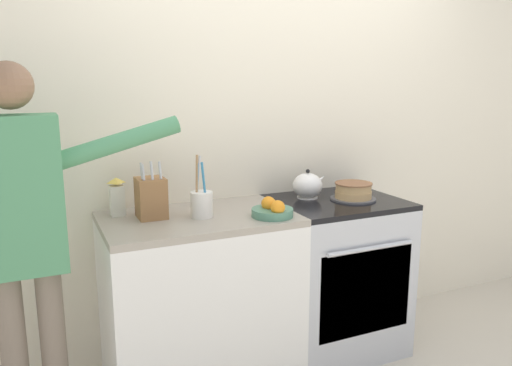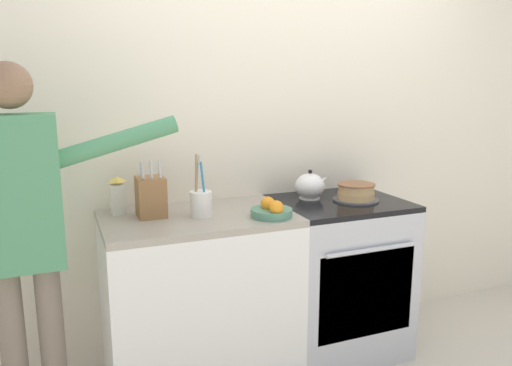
{
  "view_description": "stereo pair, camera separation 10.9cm",
  "coord_description": "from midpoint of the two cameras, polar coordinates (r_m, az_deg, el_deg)",
  "views": [
    {
      "loc": [
        -1.35,
        -2.05,
        1.6
      ],
      "look_at": [
        -0.29,
        0.28,
        1.07
      ],
      "focal_mm": 35.0,
      "sensor_mm": 36.0,
      "label": 1
    },
    {
      "loc": [
        -1.25,
        -2.1,
        1.6
      ],
      "look_at": [
        -0.29,
        0.28,
        1.07
      ],
      "focal_mm": 35.0,
      "sensor_mm": 36.0,
      "label": 2
    }
  ],
  "objects": [
    {
      "name": "knife_block",
      "position": [
        2.56,
        -10.73,
        -1.53
      ],
      "size": [
        0.14,
        0.15,
        0.29
      ],
      "color": "olive",
      "rests_on": "counter_cabinet"
    },
    {
      "name": "milk_carton",
      "position": [
        2.65,
        -14.37,
        -1.47
      ],
      "size": [
        0.07,
        0.07,
        0.2
      ],
      "color": "white",
      "rests_on": "counter_cabinet"
    },
    {
      "name": "utensil_crock",
      "position": [
        2.53,
        -5.11,
        -2.21
      ],
      "size": [
        0.11,
        0.11,
        0.32
      ],
      "color": "silver",
      "rests_on": "counter_cabinet"
    },
    {
      "name": "fruit_bowl",
      "position": [
        2.53,
        3.0,
        -3.09
      ],
      "size": [
        0.21,
        0.21,
        0.1
      ],
      "color": "#4C7F66",
      "rests_on": "counter_cabinet"
    },
    {
      "name": "stove_range",
      "position": [
        3.06,
        10.33,
        -10.41
      ],
      "size": [
        0.72,
        0.65,
        0.92
      ],
      "color": "#B7BABF",
      "rests_on": "ground_plane"
    },
    {
      "name": "layer_cake",
      "position": [
        2.93,
        12.41,
        -1.08
      ],
      "size": [
        0.26,
        0.26,
        0.1
      ],
      "color": "#4C4C51",
      "rests_on": "stove_range"
    },
    {
      "name": "counter_cabinet",
      "position": [
        2.73,
        -5.28,
        -13.03
      ],
      "size": [
        0.97,
        0.62,
        0.92
      ],
      "color": "white",
      "rests_on": "ground_plane"
    },
    {
      "name": "tea_kettle",
      "position": [
        2.93,
        7.27,
        -0.37
      ],
      "size": [
        0.21,
        0.17,
        0.17
      ],
      "color": "white",
      "rests_on": "stove_range"
    },
    {
      "name": "wall_back",
      "position": [
        3.02,
        3.63,
        5.95
      ],
      "size": [
        8.0,
        0.04,
        2.6
      ],
      "color": "silver",
      "rests_on": "ground_plane"
    },
    {
      "name": "person_baker",
      "position": [
        2.33,
        -23.82,
        -4.18
      ],
      "size": [
        0.94,
        0.2,
        1.67
      ],
      "rotation": [
        0.0,
        0.0,
        0.05
      ],
      "color": "#7A6B5B",
      "rests_on": "ground_plane"
    }
  ]
}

